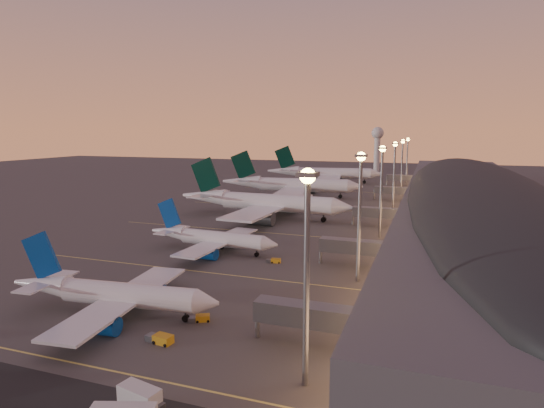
{
  "coord_description": "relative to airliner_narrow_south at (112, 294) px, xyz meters",
  "views": [
    {
      "loc": [
        48.81,
        -88.46,
        30.0
      ],
      "look_at": [
        2.0,
        45.0,
        7.0
      ],
      "focal_mm": 30.0,
      "sensor_mm": 36.0,
      "label": 1
    }
  ],
  "objects": [
    {
      "name": "ground",
      "position": [
        -0.45,
        30.01,
        -3.46
      ],
      "size": [
        700.0,
        700.0,
        0.0
      ],
      "primitive_type": "plane",
      "color": "#413E3C"
    },
    {
      "name": "airliner_narrow_south",
      "position": [
        0.0,
        0.0,
        0.0
      ],
      "size": [
        37.5,
        33.65,
        13.38
      ],
      "rotation": [
        0.0,
        0.0,
        0.1
      ],
      "color": "silver",
      "rests_on": "ground"
    },
    {
      "name": "airliner_narrow_north",
      "position": [
        -2.46,
        40.86,
        -0.14
      ],
      "size": [
        35.9,
        32.11,
        12.82
      ],
      "rotation": [
        0.0,
        0.0,
        -0.07
      ],
      "color": "silver",
      "rests_on": "ground"
    },
    {
      "name": "airliner_wide_near",
      "position": [
        -6.41,
        87.33,
        1.82
      ],
      "size": [
        64.04,
        58.34,
        20.5
      ],
      "rotation": [
        0.0,
        0.0,
        -0.05
      ],
      "color": "silver",
      "rests_on": "ground"
    },
    {
      "name": "airliner_wide_mid",
      "position": [
        -11.63,
        138.6,
        1.91
      ],
      "size": [
        65.21,
        59.7,
        20.85
      ],
      "rotation": [
        0.0,
        0.0,
        0.1
      ],
      "color": "silver",
      "rests_on": "ground"
    },
    {
      "name": "airliner_wide_far",
      "position": [
        -9.8,
        198.71,
        2.0
      ],
      "size": [
        66.21,
        60.96,
        21.21
      ],
      "rotation": [
        0.0,
        0.0,
        0.15
      ],
      "color": "silver",
      "rests_on": "ground"
    },
    {
      "name": "terminal_building",
      "position": [
        61.39,
        102.48,
        5.32
      ],
      "size": [
        56.35,
        255.0,
        17.46
      ],
      "color": "#4D4E52",
      "rests_on": "ground"
    },
    {
      "name": "light_masts",
      "position": [
        35.55,
        95.01,
        14.1
      ],
      "size": [
        2.2,
        217.2,
        25.9
      ],
      "color": "slate",
      "rests_on": "ground"
    },
    {
      "name": "radar_tower",
      "position": [
        9.55,
        290.01,
        18.41
      ],
      "size": [
        9.0,
        9.0,
        32.5
      ],
      "color": "silver",
      "rests_on": "ground"
    },
    {
      "name": "lane_markings",
      "position": [
        -0.45,
        70.01,
        -3.45
      ],
      "size": [
        90.0,
        180.36,
        0.0
      ],
      "color": "#D8C659",
      "rests_on": "ground"
    },
    {
      "name": "baggage_tug_a",
      "position": [
        13.12,
        -6.26,
        -2.9
      ],
      "size": [
        4.31,
        2.19,
        1.23
      ],
      "rotation": [
        0.0,
        0.0,
        -0.13
      ],
      "color": "#C18815",
      "rests_on": "ground"
    },
    {
      "name": "baggage_tug_b",
      "position": [
        14.95,
        2.17,
        -3.0
      ],
      "size": [
        3.63,
        2.75,
        1.02
      ],
      "rotation": [
        0.0,
        0.0,
        0.47
      ],
      "color": "#C18815",
      "rests_on": "ground"
    },
    {
      "name": "baggage_tug_c",
      "position": [
        15.52,
        36.64,
        -3.01
      ],
      "size": [
        3.49,
        1.89,
        0.99
      ],
      "rotation": [
        0.0,
        0.0,
        0.18
      ],
      "color": "#C18815",
      "rests_on": "ground"
    },
    {
      "name": "catering_truck_b",
      "position": [
        20.49,
        -21.1,
        -2.08
      ],
      "size": [
        5.54,
        3.03,
        2.95
      ],
      "rotation": [
        0.0,
        0.0,
        -0.21
      ],
      "color": "silver",
      "rests_on": "ground"
    }
  ]
}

